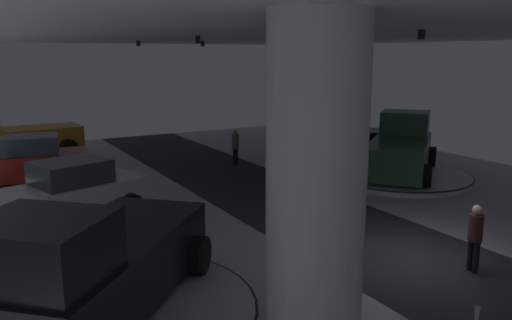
% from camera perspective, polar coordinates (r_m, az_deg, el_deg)
% --- Properties ---
extents(ground, '(24.00, 44.00, 0.06)m').
position_cam_1_polar(ground, '(13.23, 16.80, -10.65)').
color(ground, '#B2B2B7').
extents(ceiling_with_spotlights, '(24.00, 44.00, 0.39)m').
position_cam_1_polar(ceiling_with_spotlights, '(12.29, 18.38, 14.19)').
color(ceiling_with_spotlights, silver).
extents(column_left, '(1.44, 1.44, 5.50)m').
position_cam_1_polar(column_left, '(7.47, 6.63, -5.07)').
color(column_left, silver).
rests_on(column_left, ground).
extents(display_platform_far_right, '(6.07, 6.07, 0.28)m').
position_cam_1_polar(display_platform_far_right, '(25.08, 9.61, 0.67)').
color(display_platform_far_right, '#333338').
rests_on(display_platform_far_right, ground).
extents(display_car_far_right, '(4.48, 3.88, 1.71)m').
position_cam_1_polar(display_car_far_right, '(24.92, 9.60, 2.67)').
color(display_car_far_right, black).
rests_on(display_car_far_right, display_platform_far_right).
extents(display_platform_far_left, '(5.81, 5.81, 0.28)m').
position_cam_1_polar(display_platform_far_left, '(20.67, -23.93, -2.56)').
color(display_platform_far_left, '#B7B7BC').
rests_on(display_platform_far_left, ground).
extents(display_car_far_left, '(4.41, 2.70, 1.71)m').
position_cam_1_polar(display_car_far_left, '(20.49, -24.05, -0.15)').
color(display_car_far_left, maroon).
rests_on(display_car_far_left, display_platform_far_left).
extents(display_platform_near_left, '(5.68, 5.68, 0.27)m').
position_cam_1_polar(display_platform_near_left, '(10.30, -16.34, -16.20)').
color(display_platform_near_left, '#B7B7BC').
rests_on(display_platform_near_left, ground).
extents(pickup_truck_near_left, '(5.16, 5.30, 2.30)m').
position_cam_1_polar(pickup_truck_near_left, '(9.61, -17.66, -11.44)').
color(pickup_truck_near_left, black).
rests_on(pickup_truck_near_left, display_platform_near_left).
extents(display_platform_deep_left, '(5.68, 5.68, 0.23)m').
position_cam_1_polar(display_platform_deep_left, '(25.97, -24.68, 0.07)').
color(display_platform_deep_left, '#B7B7BC').
rests_on(display_platform_deep_left, ground).
extents(pickup_truck_deep_left, '(5.44, 2.95, 2.30)m').
position_cam_1_polar(pickup_truck_deep_left, '(25.75, -25.58, 2.24)').
color(pickup_truck_deep_left, '#B77519').
rests_on(pickup_truck_deep_left, display_platform_deep_left).
extents(display_platform_mid_right, '(5.68, 5.68, 0.24)m').
position_cam_1_polar(display_platform_mid_right, '(21.17, 15.58, -1.71)').
color(display_platform_mid_right, silver).
rests_on(display_platform_mid_right, ground).
extents(pickup_truck_mid_right, '(5.44, 4.96, 2.30)m').
position_cam_1_polar(pickup_truck_mid_right, '(21.28, 15.82, 1.20)').
color(pickup_truck_mid_right, '#2D5638').
rests_on(pickup_truck_mid_right, display_platform_mid_right).
extents(display_platform_mid_left, '(5.41, 5.41, 0.27)m').
position_cam_1_polar(display_platform_mid_left, '(15.58, -20.07, -6.75)').
color(display_platform_mid_left, '#B7B7BC').
rests_on(display_platform_mid_left, ground).
extents(display_car_mid_left, '(4.54, 3.17, 1.71)m').
position_cam_1_polar(display_car_mid_left, '(15.35, -20.20, -3.59)').
color(display_car_mid_left, silver).
rests_on(display_car_mid_left, display_platform_mid_left).
extents(visitor_walking_near, '(0.32, 0.32, 1.59)m').
position_cam_1_polar(visitor_walking_near, '(22.95, -2.31, 1.71)').
color(visitor_walking_near, black).
rests_on(visitor_walking_near, ground).
extents(visitor_walking_far, '(0.32, 0.32, 1.59)m').
position_cam_1_polar(visitor_walking_far, '(12.69, 23.25, -7.60)').
color(visitor_walking_far, black).
rests_on(visitor_walking_far, ground).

